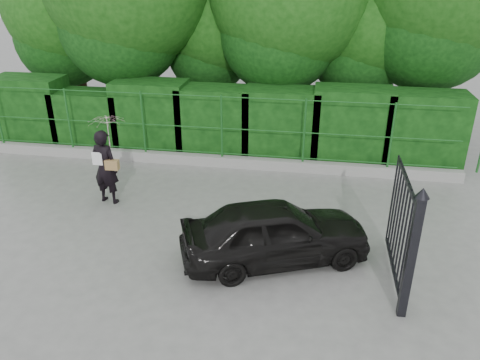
# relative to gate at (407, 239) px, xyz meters

# --- Properties ---
(ground) EXTENTS (80.00, 80.00, 0.00)m
(ground) POSITION_rel_gate_xyz_m (-4.60, 0.72, -1.19)
(ground) COLOR gray
(kerb) EXTENTS (14.00, 0.25, 0.30)m
(kerb) POSITION_rel_gate_xyz_m (-4.60, 5.22, -1.04)
(kerb) COLOR #9E9E99
(kerb) RESTS_ON ground
(fence) EXTENTS (14.13, 0.06, 1.80)m
(fence) POSITION_rel_gate_xyz_m (-4.38, 5.22, 0.01)
(fence) COLOR #1B5B1F
(fence) RESTS_ON kerb
(hedge) EXTENTS (14.20, 1.20, 2.20)m
(hedge) POSITION_rel_gate_xyz_m (-4.49, 6.22, -0.14)
(hedge) COLOR black
(hedge) RESTS_ON ground
(gate) EXTENTS (0.22, 2.33, 2.36)m
(gate) POSITION_rel_gate_xyz_m (0.00, 0.00, 0.00)
(gate) COLOR black
(gate) RESTS_ON ground
(woman) EXTENTS (0.95, 0.87, 2.19)m
(woman) POSITION_rel_gate_xyz_m (-6.44, 2.63, 0.18)
(woman) COLOR black
(woman) RESTS_ON ground
(car) EXTENTS (3.94, 2.73, 1.25)m
(car) POSITION_rel_gate_xyz_m (-2.25, 0.80, -0.56)
(car) COLOR black
(car) RESTS_ON ground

